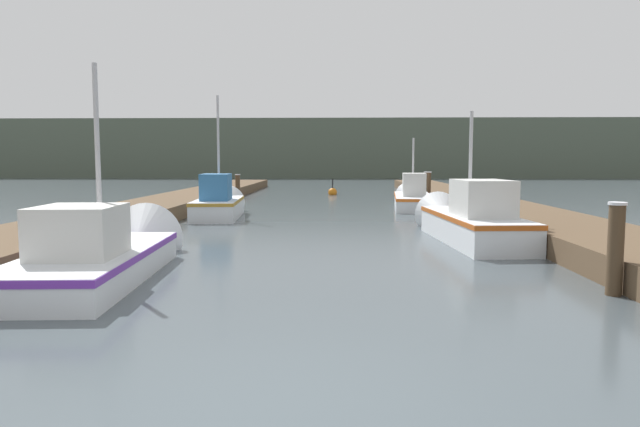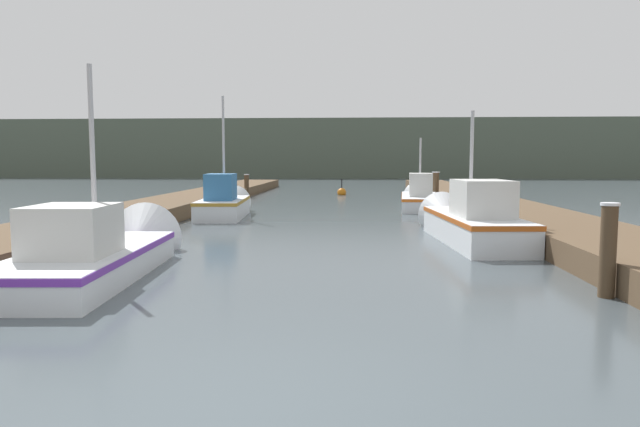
{
  "view_description": "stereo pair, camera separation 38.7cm",
  "coord_description": "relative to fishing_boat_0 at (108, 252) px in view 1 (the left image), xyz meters",
  "views": [
    {
      "loc": [
        0.44,
        -4.11,
        1.91
      ],
      "look_at": [
        0.04,
        9.36,
        0.62
      ],
      "focal_mm": 32.0,
      "sensor_mm": 36.0,
      "label": 1
    },
    {
      "loc": [
        0.83,
        -4.09,
        1.91
      ],
      "look_at": [
        0.04,
        9.36,
        0.62
      ],
      "focal_mm": 32.0,
      "sensor_mm": 36.0,
      "label": 2
    }
  ],
  "objects": [
    {
      "name": "dock_right",
      "position": [
        9.14,
        10.75,
        -0.12
      ],
      "size": [
        2.51,
        40.0,
        0.48
      ],
      "color": "brown",
      "rests_on": "ground_plane"
    },
    {
      "name": "fishing_boat_3",
      "position": [
        6.88,
        13.58,
        0.03
      ],
      "size": [
        1.85,
        5.85,
        3.13
      ],
      "rotation": [
        0.0,
        0.0,
        -0.09
      ],
      "color": "silver",
      "rests_on": "ground_plane"
    },
    {
      "name": "fishing_boat_1",
      "position": [
        6.96,
        4.29,
        0.12
      ],
      "size": [
        1.78,
        5.69,
        3.36
      ],
      "rotation": [
        0.0,
        0.0,
        0.07
      ],
      "color": "silver",
      "rests_on": "ground_plane"
    },
    {
      "name": "dock_left",
      "position": [
        -2.31,
        10.75,
        -0.12
      ],
      "size": [
        2.51,
        40.0,
        0.48
      ],
      "color": "brown",
      "rests_on": "ground_plane"
    },
    {
      "name": "channel_buoy",
      "position": [
        3.61,
        21.24,
        -0.22
      ],
      "size": [
        0.48,
        0.48,
        0.98
      ],
      "color": "#BF6513",
      "rests_on": "ground_plane"
    },
    {
      "name": "mooring_piling_1",
      "position": [
        7.75,
        15.29,
        0.34
      ],
      "size": [
        0.33,
        0.33,
        1.38
      ],
      "color": "#473523",
      "rests_on": "ground_plane"
    },
    {
      "name": "mooring_piling_2",
      "position": [
        7.75,
        -1.37,
        0.31
      ],
      "size": [
        0.25,
        0.25,
        1.32
      ],
      "color": "#473523",
      "rests_on": "ground_plane"
    },
    {
      "name": "distant_shore_ridge",
      "position": [
        3.41,
        55.29,
        2.64
      ],
      "size": [
        120.0,
        16.0,
        6.0
      ],
      "color": "#4C5647",
      "rests_on": "ground_plane"
    },
    {
      "name": "fishing_boat_2",
      "position": [
        -0.06,
        9.5,
        0.1
      ],
      "size": [
        1.66,
        4.54,
        4.31
      ],
      "rotation": [
        0.0,
        0.0,
        0.08
      ],
      "color": "silver",
      "rests_on": "ground_plane"
    },
    {
      "name": "mooring_piling_0",
      "position": [
        -1.09,
        18.81,
        0.23
      ],
      "size": [
        0.27,
        0.27,
        1.17
      ],
      "color": "#473523",
      "rests_on": "ground_plane"
    },
    {
      "name": "ground_plane",
      "position": [
        3.41,
        -5.25,
        -0.36
      ],
      "size": [
        200.0,
        200.0,
        0.0
      ],
      "color": "#424C51"
    },
    {
      "name": "fishing_boat_0",
      "position": [
        0.0,
        0.0,
        0.0
      ],
      "size": [
        1.91,
        5.4,
        3.94
      ],
      "rotation": [
        0.0,
        0.0,
        0.06
      ],
      "color": "silver",
      "rests_on": "ground_plane"
    }
  ]
}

